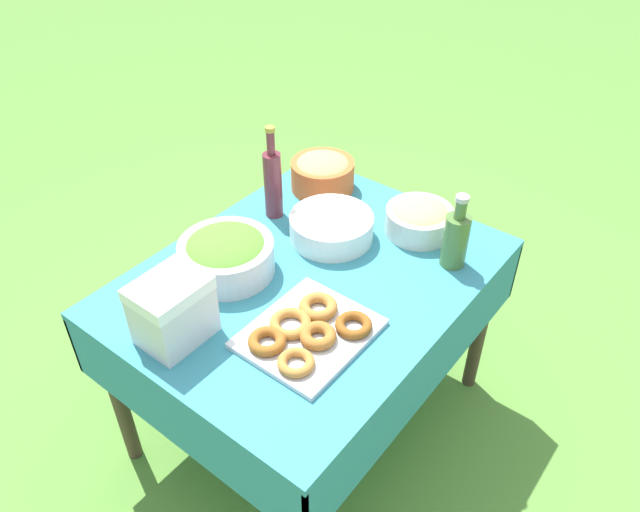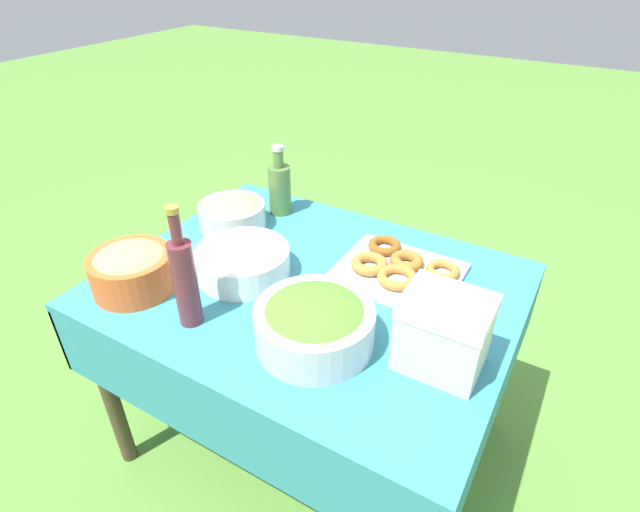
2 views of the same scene
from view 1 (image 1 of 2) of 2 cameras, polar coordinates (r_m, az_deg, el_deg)
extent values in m
plane|color=#568C38|center=(2.42, -0.83, -14.36)|extent=(14.00, 14.00, 0.00)
cube|color=teal|center=(1.92, -1.02, -1.95)|extent=(1.14, 0.90, 0.02)
cube|color=teal|center=(1.84, 10.05, -10.38)|extent=(1.14, 0.01, 0.22)
cube|color=teal|center=(2.24, -9.85, 0.24)|extent=(1.14, 0.01, 0.22)
cube|color=teal|center=(1.74, -13.09, -14.54)|extent=(0.01, 0.90, 0.22)
cube|color=teal|center=(2.36, 7.65, 2.82)|extent=(0.01, 0.90, 0.22)
cylinder|color=#473828|center=(2.35, 14.57, -5.77)|extent=(0.05, 0.05, 0.67)
cylinder|color=#473828|center=(2.15, -18.10, -11.73)|extent=(0.05, 0.05, 0.67)
cylinder|color=#473828|center=(2.63, -0.56, 1.37)|extent=(0.05, 0.05, 0.67)
cylinder|color=silver|center=(1.91, -8.52, -0.13)|extent=(0.29, 0.29, 0.10)
ellipsoid|color=#51892D|center=(1.89, -8.63, 0.78)|extent=(0.25, 0.25, 0.07)
cylinder|color=silver|center=(2.08, 9.04, 3.18)|extent=(0.22, 0.22, 0.09)
ellipsoid|color=tan|center=(2.07, 9.12, 3.83)|extent=(0.20, 0.20, 0.07)
cube|color=silver|center=(1.71, -1.03, -7.09)|extent=(0.35, 0.30, 0.02)
torus|color=#A36628|center=(1.67, -0.18, -7.29)|extent=(0.11, 0.11, 0.03)
torus|color=#B27533|center=(1.61, -2.21, -9.71)|extent=(0.11, 0.11, 0.02)
torus|color=#B27533|center=(1.75, -0.17, -4.66)|extent=(0.13, 0.13, 0.03)
torus|color=brown|center=(1.71, 3.09, -6.32)|extent=(0.14, 0.14, 0.03)
torus|color=#93561E|center=(1.67, -4.87, -7.76)|extent=(0.14, 0.14, 0.03)
torus|color=#B27533|center=(1.71, -2.72, -6.18)|extent=(0.16, 0.16, 0.03)
cylinder|color=white|center=(2.05, 1.04, 1.84)|extent=(0.27, 0.27, 0.01)
cylinder|color=white|center=(2.05, 1.04, 2.11)|extent=(0.27, 0.27, 0.01)
cylinder|color=white|center=(2.04, 1.04, 2.38)|extent=(0.27, 0.27, 0.01)
cylinder|color=white|center=(2.03, 1.05, 2.65)|extent=(0.27, 0.27, 0.01)
cylinder|color=white|center=(2.02, 1.05, 2.93)|extent=(0.27, 0.27, 0.01)
cylinder|color=white|center=(2.02, 1.05, 3.20)|extent=(0.27, 0.27, 0.01)
cylinder|color=white|center=(2.01, 1.06, 3.48)|extent=(0.27, 0.27, 0.01)
cylinder|color=#4C7238|center=(1.94, 12.27, 1.35)|extent=(0.08, 0.08, 0.17)
cylinder|color=#4C7238|center=(1.87, 12.74, 4.19)|extent=(0.04, 0.04, 0.06)
cylinder|color=#B7B7B7|center=(1.85, 12.90, 5.15)|extent=(0.04, 0.04, 0.01)
cylinder|color=maroon|center=(2.11, -4.32, 6.46)|extent=(0.06, 0.06, 0.23)
cylinder|color=maroon|center=(2.03, -4.53, 10.26)|extent=(0.03, 0.03, 0.08)
cylinder|color=#A58C33|center=(2.00, -4.60, 11.49)|extent=(0.03, 0.03, 0.02)
cylinder|color=#E05B28|center=(2.28, 0.23, 7.38)|extent=(0.23, 0.23, 0.11)
ellipsoid|color=tan|center=(2.26, 0.24, 8.25)|extent=(0.20, 0.20, 0.07)
cube|color=silver|center=(1.71, -13.23, -5.34)|extent=(0.19, 0.15, 0.15)
cube|color=white|center=(1.65, -13.70, -2.96)|extent=(0.19, 0.15, 0.04)
camera|label=2|loc=(2.02, -38.80, 19.88)|focal=28.00mm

